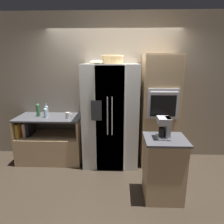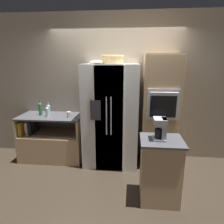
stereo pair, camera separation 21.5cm
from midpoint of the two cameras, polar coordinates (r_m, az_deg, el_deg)
The scene contains 13 objects.
ground_plane at distance 4.00m, azimuth 2.06°, elevation -14.20°, with size 20.00×20.00×0.00m, color #382D23.
wall_back at distance 3.97m, azimuth 2.65°, elevation 6.96°, with size 12.00×0.06×2.80m.
counter_left at distance 4.18m, azimuth -15.27°, elevation -8.47°, with size 1.22×0.64×0.89m.
refrigerator at distance 3.69m, azimuth 1.39°, elevation -1.06°, with size 0.99×0.75×1.86m.
wall_oven at distance 3.76m, azimuth 15.11°, elevation 0.16°, with size 0.63×0.66×2.03m.
island_counter at distance 2.97m, azimuth 15.62°, elevation -15.67°, with size 0.56×0.51×0.90m.
wicker_basket at distance 3.57m, azimuth 2.04°, elevation 14.85°, with size 0.38×0.38×0.15m.
fruit_bowl at distance 3.53m, azimuth -2.44°, elevation 14.08°, with size 0.26×0.26×0.06m.
bottle_tall at distance 4.06m, azimuth -18.39°, elevation 0.95°, with size 0.06×0.06×0.31m.
bottle_short at distance 3.93m, azimuth -16.55°, elevation 0.20°, with size 0.07×0.07×0.22m.
bottle_wide at distance 4.05m, azimuth -16.18°, elevation 0.73°, with size 0.06×0.06×0.24m.
mug at distance 3.78m, azimuth -10.64°, elevation -0.73°, with size 0.12×0.08×0.11m.
coffee_maker at distance 2.72m, azimuth 16.05°, elevation -4.42°, with size 0.16×0.21×0.29m.
Camera 2 is at (0.32, -3.50, 1.92)m, focal length 32.00 mm.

